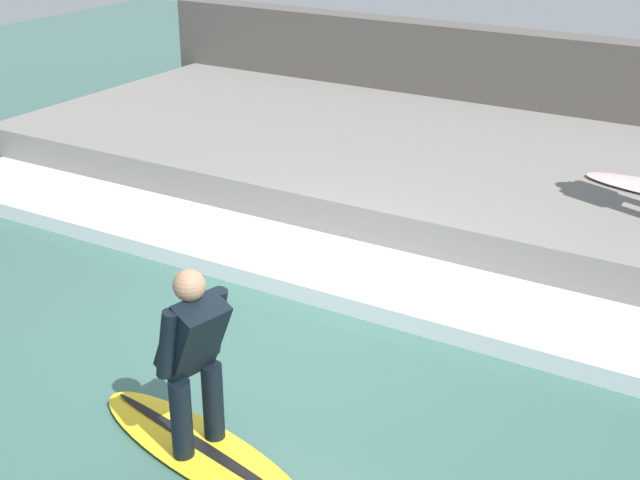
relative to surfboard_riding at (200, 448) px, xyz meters
The scene contains 6 objects.
ground_plane 1.81m from the surfboard_riding, 11.41° to the left, with size 28.00×28.00×0.00m, color #386056.
concrete_ledge 5.64m from the surfboard_riding, ahead, with size 4.40×11.72×0.54m, color slate.
back_wall 8.11m from the surfboard_riding, ahead, with size 0.50×12.31×1.56m, color #544F49.
wave_foam_crest 2.86m from the surfboard_riding, ahead, with size 1.17×11.14×0.17m, color silver.
surfboard_riding is the anchor object (origin of this frame).
surfer_riding 0.77m from the surfboard_riding, ahead, with size 0.51×0.48×1.34m.
Camera 1 is at (-5.68, -3.69, 3.82)m, focal length 50.00 mm.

